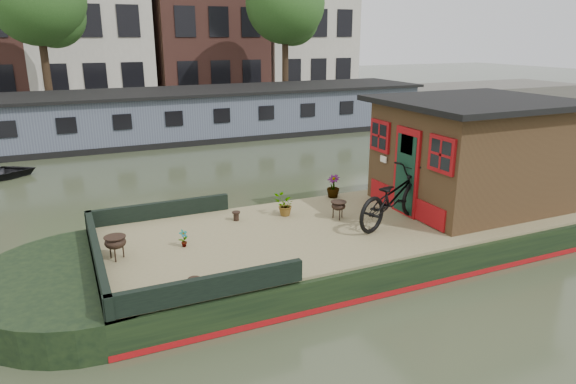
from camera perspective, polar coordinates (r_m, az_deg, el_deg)
name	(u,v)px	position (r m, az deg, el deg)	size (l,w,h in m)	color
ground	(386,244)	(11.53, 10.81, -5.73)	(120.00, 120.00, 0.00)	#323B25
houseboat_hull	(333,242)	(10.76, 5.02, -5.60)	(14.01, 4.02, 0.60)	black
houseboat_deck	(387,218)	(11.31, 10.98, -2.81)	(11.80, 3.80, 0.05)	olive
bow_bulwark	(148,247)	(9.43, -15.27, -5.91)	(3.00, 4.00, 0.35)	black
cabin	(471,152)	(12.33, 19.70, 4.21)	(4.00, 3.50, 2.42)	#322013
bicycle	(393,197)	(10.71, 11.57, -0.54)	(0.77, 2.22, 1.17)	black
potted_plant_a	(184,238)	(9.68, -11.52, -5.08)	(0.18, 0.12, 0.34)	brown
potted_plant_c	(284,205)	(11.07, -0.40, -1.46)	(0.43, 0.38, 0.48)	brown
potted_plant_d	(333,186)	(12.38, 5.04, 0.64)	(0.31, 0.31, 0.55)	maroon
brazier_front	(338,210)	(10.96, 5.62, -2.01)	(0.36, 0.36, 0.39)	black
brazier_rear	(116,248)	(9.46, -18.58, -5.89)	(0.40, 0.40, 0.43)	black
bollard_port	(236,216)	(10.89, -5.78, -2.68)	(0.17, 0.17, 0.20)	black
bollard_stbd	(195,285)	(8.05, -10.34, -10.14)	(0.20, 0.20, 0.23)	black
far_houseboat	(209,115)	(23.74, -8.78, 8.51)	(20.40, 4.40, 2.11)	#4C5565
quay	(178,108)	(30.07, -12.14, 9.09)	(60.00, 6.00, 0.90)	#47443F
tree_left	(40,2)	(27.76, -25.81, 18.51)	(4.40, 4.40, 7.40)	#332316
tree_right	(287,7)	(30.39, -0.11, 19.83)	(4.40, 4.40, 7.40)	#332316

